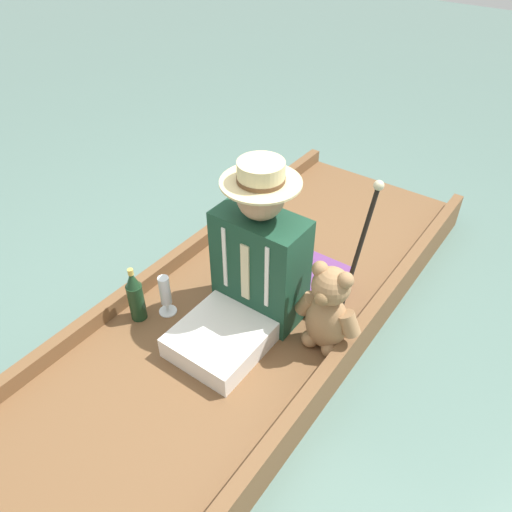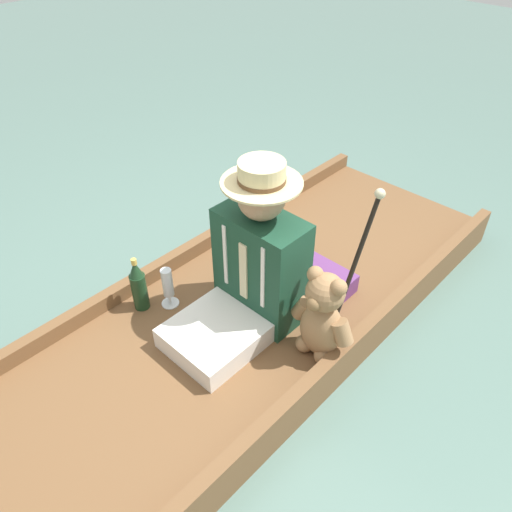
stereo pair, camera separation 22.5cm
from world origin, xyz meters
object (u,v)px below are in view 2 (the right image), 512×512
(walking_cane, at_px, (354,265))
(seated_person, at_px, (252,268))
(champagne_bottle, at_px, (139,285))
(wine_glass, at_px, (168,285))
(teddy_bear, at_px, (322,317))

(walking_cane, bearing_deg, seated_person, 24.33)
(seated_person, bearing_deg, champagne_bottle, 43.67)
(walking_cane, bearing_deg, wine_glass, 27.89)
(teddy_bear, bearing_deg, walking_cane, -105.47)
(seated_person, relative_size, teddy_bear, 1.77)
(walking_cane, distance_m, champagne_bottle, 1.05)
(teddy_bear, distance_m, champagne_bottle, 0.91)
(seated_person, bearing_deg, wine_glass, 38.99)
(teddy_bear, height_order, wine_glass, teddy_bear)
(seated_person, height_order, teddy_bear, seated_person)
(wine_glass, bearing_deg, seated_person, -148.31)
(wine_glass, bearing_deg, champagne_bottle, 50.67)
(teddy_bear, distance_m, wine_glass, 0.79)
(seated_person, height_order, wine_glass, seated_person)
(teddy_bear, xyz_separation_m, wine_glass, (0.73, 0.27, -0.09))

